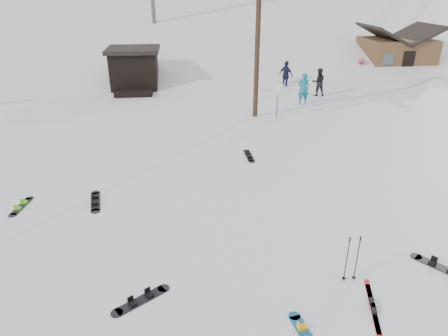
{
  "coord_description": "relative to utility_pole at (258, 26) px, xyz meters",
  "views": [
    {
      "loc": [
        -1.95,
        -6.68,
        6.58
      ],
      "look_at": [
        -0.74,
        4.43,
        1.4
      ],
      "focal_mm": 32.0,
      "sensor_mm": 36.0,
      "label": 1
    }
  ],
  "objects": [
    {
      "name": "ground",
      "position": [
        -2.0,
        -14.0,
        -4.68
      ],
      "size": [
        200.0,
        200.0,
        0.0
      ],
      "primitive_type": "plane",
      "color": "white",
      "rests_on": "ground"
    },
    {
      "name": "ski_slope",
      "position": [
        -2.0,
        41.0,
        -16.68
      ],
      "size": [
        60.0,
        85.24,
        65.97
      ],
      "primitive_type": "cube",
      "rotation": [
        0.31,
        0.0,
        0.0
      ],
      "color": "white",
      "rests_on": "ground"
    },
    {
      "name": "ridge_right",
      "position": [
        36.0,
        36.0,
        -15.68
      ],
      "size": [
        45.66,
        93.98,
        54.59
      ],
      "primitive_type": "cube",
      "rotation": [
        0.21,
        -0.05,
        -0.12
      ],
      "color": "white",
      "rests_on": "ground"
    },
    {
      "name": "treeline_crest",
      "position": [
        -2.0,
        72.0,
        -4.68
      ],
      "size": [
        50.0,
        6.0,
        10.0
      ],
      "primitive_type": null,
      "color": "black",
      "rests_on": "ski_slope"
    },
    {
      "name": "utility_pole",
      "position": [
        0.0,
        0.0,
        0.0
      ],
      "size": [
        2.0,
        0.26,
        9.0
      ],
      "color": "#3A2819",
      "rests_on": "ground"
    },
    {
      "name": "trail_sign",
      "position": [
        1.1,
        -0.42,
        -3.41
      ],
      "size": [
        0.5,
        0.09,
        1.85
      ],
      "color": "#595B60",
      "rests_on": "ground"
    },
    {
      "name": "lift_hut",
      "position": [
        -7.0,
        6.94,
        -3.32
      ],
      "size": [
        3.4,
        4.1,
        2.75
      ],
      "color": "black",
      "rests_on": "ground"
    },
    {
      "name": "cabin",
      "position": [
        13.0,
        10.0,
        -3.2
      ],
      "size": [
        5.39,
        4.4,
        3.77
      ],
      "color": "brown",
      "rests_on": "ground"
    },
    {
      "name": "hero_snowboard",
      "position": [
        -1.63,
        -14.94,
        -4.66
      ],
      "size": [
        0.46,
        1.38,
        0.1
      ],
      "rotation": [
        0.0,
        0.0,
        1.74
      ],
      "color": "#155A8E",
      "rests_on": "ground"
    },
    {
      "name": "hero_skis",
      "position": [
        0.08,
        -14.33,
        -4.65
      ],
      "size": [
        0.61,
        1.86,
        0.1
      ],
      "rotation": [
        0.0,
        0.0,
        -0.27
      ],
      "color": "#B5121A",
      "rests_on": "ground"
    },
    {
      "name": "ski_poles",
      "position": [
        -0.09,
        -13.36,
        -4.04
      ],
      "size": [
        0.34,
        0.09,
        1.25
      ],
      "color": "black",
      "rests_on": "ground"
    },
    {
      "name": "board_scatter_a",
      "position": [
        -5.08,
        -13.53,
        -4.65
      ],
      "size": [
        1.27,
        0.95,
        0.1
      ],
      "rotation": [
        0.0,
        0.0,
        0.6
      ],
      "color": "black",
      "rests_on": "ground"
    },
    {
      "name": "board_scatter_b",
      "position": [
        -6.95,
        -8.76,
        -4.65
      ],
      "size": [
        0.52,
        1.56,
        0.11
      ],
      "rotation": [
        0.0,
        0.0,
        1.75
      ],
      "color": "black",
      "rests_on": "ground"
    },
    {
      "name": "board_scatter_c",
      "position": [
        -9.28,
        -8.82,
        -4.66
      ],
      "size": [
        0.42,
        1.33,
        0.09
      ],
      "rotation": [
        0.0,
        0.0,
        1.41
      ],
      "color": "black",
      "rests_on": "ground"
    },
    {
      "name": "board_scatter_d",
      "position": [
        2.43,
        -13.2,
        -4.65
      ],
      "size": [
        1.07,
        1.32,
        0.11
      ],
      "rotation": [
        0.0,
        0.0,
        -0.92
      ],
      "color": "black",
      "rests_on": "ground"
    },
    {
      "name": "board_scatter_f",
      "position": [
        -1.25,
        -5.51,
        -4.66
      ],
      "size": [
        0.3,
        1.42,
        0.1
      ],
      "rotation": [
        0.0,
        0.0,
        1.6
      ],
      "color": "black",
      "rests_on": "ground"
    },
    {
      "name": "skier_teal",
      "position": [
        3.23,
        2.01,
        -3.75
      ],
      "size": [
        0.71,
        0.49,
        1.86
      ],
      "primitive_type": "imported",
      "rotation": [
        0.0,
        0.0,
        3.07
      ],
      "color": "#0D7283",
      "rests_on": "ground"
    },
    {
      "name": "skier_dark",
      "position": [
        4.79,
        3.9,
        -3.81
      ],
      "size": [
        0.91,
        0.74,
        1.74
      ],
      "primitive_type": "imported",
      "rotation": [
        0.0,
        0.0,
        3.04
      ],
      "color": "black",
      "rests_on": "ground"
    },
    {
      "name": "skier_pink",
      "position": [
        9.57,
        8.46,
        -3.92
      ],
      "size": [
        1.02,
        0.62,
        1.53
      ],
      "primitive_type": "imported",
      "rotation": [
        0.0,
        0.0,
        3.08
      ],
      "color": "#C44569",
      "rests_on": "ground"
    },
    {
      "name": "skier_navy",
      "position": [
        3.16,
        5.86,
        -3.74
      ],
      "size": [
        1.04,
        1.15,
        1.88
      ],
      "primitive_type": "imported",
      "rotation": [
        0.0,
        0.0,
        2.23
      ],
      "color": "#161B38",
      "rests_on": "ground"
    }
  ]
}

